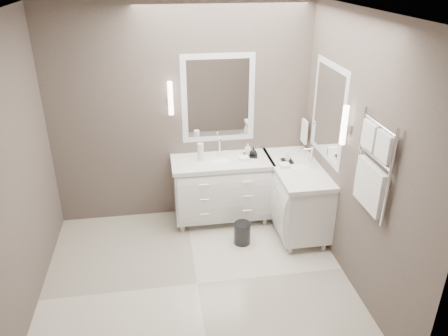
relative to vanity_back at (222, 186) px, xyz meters
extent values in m
cube|color=beige|center=(-0.45, -1.23, -0.49)|extent=(3.20, 3.00, 0.01)
cube|color=white|center=(-0.45, -1.23, 2.22)|extent=(3.20, 3.00, 0.01)
cube|color=#544943|center=(-0.45, 0.28, 0.86)|extent=(3.20, 0.01, 2.70)
cube|color=#544943|center=(-0.45, -2.73, 0.86)|extent=(3.20, 0.01, 2.70)
cube|color=#544943|center=(-2.06, -1.23, 0.86)|extent=(0.01, 3.00, 2.70)
cube|color=#544943|center=(1.15, -1.23, 0.86)|extent=(0.01, 3.00, 2.70)
cube|color=white|center=(0.00, 0.00, -0.04)|extent=(1.20, 0.55, 0.70)
cube|color=silver|center=(0.00, 0.00, 0.34)|extent=(1.24, 0.59, 0.05)
ellipsoid|color=white|center=(0.00, 0.00, 0.32)|extent=(0.36, 0.28, 0.12)
cylinder|color=white|center=(0.00, 0.16, 0.47)|extent=(0.02, 0.02, 0.22)
cube|color=white|center=(0.88, -0.33, -0.04)|extent=(0.55, 1.20, 0.70)
cube|color=silver|center=(0.88, -0.33, 0.34)|extent=(0.59, 1.24, 0.05)
ellipsoid|color=white|center=(0.88, -0.33, 0.32)|extent=(0.36, 0.28, 0.12)
cylinder|color=white|center=(1.04, -0.33, 0.47)|extent=(0.02, 0.02, 0.22)
cube|color=white|center=(0.00, 0.26, 1.06)|extent=(0.90, 0.02, 1.10)
cube|color=white|center=(0.00, 0.26, 1.06)|extent=(0.77, 0.02, 0.96)
cube|color=white|center=(1.14, -0.43, 1.06)|extent=(0.02, 0.90, 1.10)
cube|color=white|center=(1.14, -0.43, 1.06)|extent=(0.02, 0.90, 0.96)
cube|color=white|center=(-0.58, 0.20, 1.06)|extent=(0.05, 0.05, 0.10)
cylinder|color=white|center=(-0.58, 0.20, 1.11)|extent=(0.06, 0.06, 0.40)
cube|color=white|center=(1.08, -1.01, 1.06)|extent=(0.05, 0.05, 0.10)
cylinder|color=white|center=(1.08, -1.01, 1.11)|extent=(0.06, 0.06, 0.40)
cylinder|color=white|center=(1.10, 0.13, 0.76)|extent=(0.02, 0.22, 0.02)
cube|color=white|center=(1.08, 0.13, 0.62)|extent=(0.03, 0.17, 0.30)
cylinder|color=white|center=(1.10, -1.90, 0.96)|extent=(0.03, 0.03, 0.90)
cylinder|color=white|center=(1.10, -1.35, 0.96)|extent=(0.03, 0.03, 0.90)
cube|color=white|center=(1.10, -1.76, 1.19)|extent=(0.06, 0.22, 0.24)
cube|color=white|center=(1.10, -1.50, 1.19)|extent=(0.06, 0.22, 0.24)
cube|color=white|center=(1.10, -1.63, 0.75)|extent=(0.06, 0.46, 0.42)
cylinder|color=black|center=(0.16, -0.58, -0.35)|extent=(0.24, 0.24, 0.27)
cube|color=black|center=(0.37, 0.05, 0.38)|extent=(0.20, 0.17, 0.03)
cube|color=black|center=(0.78, -0.20, 0.38)|extent=(0.13, 0.17, 0.02)
cylinder|color=silver|center=(-0.26, 0.03, 0.47)|extent=(0.09, 0.09, 0.22)
imported|color=white|center=(0.34, 0.07, 0.46)|extent=(0.08, 0.08, 0.13)
imported|color=black|center=(0.40, 0.02, 0.44)|extent=(0.09, 0.09, 0.11)
imported|color=white|center=(0.78, -0.20, 0.47)|extent=(0.07, 0.07, 0.16)
camera|label=1|loc=(-0.74, -4.84, 2.59)|focal=35.00mm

